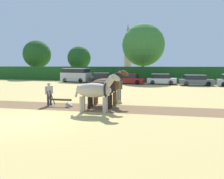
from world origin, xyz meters
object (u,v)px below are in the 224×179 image
Objects in this scene: church_spire at (128,47)px; farmer_beside_team at (119,86)px; tree_left at (79,58)px; tree_center_left at (143,45)px; draft_horse_trail_left at (107,85)px; parked_car_center at (161,79)px; tree_far_left at (37,54)px; parked_car_center_left at (130,79)px; farmer_at_plow at (49,92)px; plow at (62,102)px; parked_van at (76,75)px; parked_car_left at (102,78)px; draft_horse_lead_left at (95,90)px; parked_car_center_right at (196,80)px; draft_horse_lead_right at (102,88)px.

church_spire reaches higher than farmer_beside_team.
tree_center_left is at bearing -6.40° from tree_left.
farmer_beside_team is (14.47, -23.68, -3.11)m from tree_left.
parked_car_center is at bearing 77.07° from draft_horse_trail_left.
tree_far_left is at bearing -177.67° from tree_left.
tree_far_left is at bearing 163.73° from parked_car_center_left.
farmer_at_plow is at bearing -163.28° from draft_horse_trail_left.
tree_left is 0.65× the size of tree_center_left.
tree_center_left is (12.98, -1.45, 2.06)m from tree_left.
plow is 0.43× the size of parked_car_center.
parked_van reaches higher than parked_car_left.
parked_car_center_left is at bearing 106.46° from farmer_at_plow.
tree_center_left is at bearing 88.01° from draft_horse_lead_left.
tree_left is at bearing 122.07° from parked_car_left.
farmer_at_plow is (10.46, -27.22, -3.31)m from tree_left.
church_spire is at bearing 106.15° from parked_car_center.
draft_horse_lead_left is 20.13m from parked_car_center_left.
farmer_at_plow is at bearing -126.48° from parked_car_center_right.
farmer_at_plow is at bearing -61.42° from parked_van.
draft_horse_lead_left is at bearing -63.32° from tree_left.
farmer_at_plow is (-2.52, -25.76, -5.38)m from tree_center_left.
draft_horse_lead_right is (13.38, -67.78, -8.31)m from church_spire.
parked_car_center_left is at bearing 91.57° from draft_horse_lead_left.
tree_center_left is (22.42, -1.07, 1.21)m from tree_far_left.
draft_horse_lead_left is 1.56× the size of plow.
tree_far_left is 19.19m from parked_car_left.
draft_horse_lead_right is at bearing -98.92° from parked_car_center.
farmer_at_plow is at bearing 155.75° from draft_horse_lead_left.
parked_car_center_right is at bearing 62.51° from draft_horse_trail_left.
draft_horse_lead_right reaches higher than parked_car_center.
parked_car_center is (5.07, 19.44, 0.41)m from plow.
tree_far_left is 1.91× the size of parked_car_center.
parked_car_center is at bearing 93.68° from farmer_at_plow.
parked_van is 1.08× the size of parked_car_center_right.
tree_left is at bearing 132.49° from farmer_at_plow.
draft_horse_trail_left is at bearing -61.25° from tree_left.
church_spire is (10.31, 40.99, 4.55)m from tree_far_left.
church_spire is at bearing 107.45° from parked_car_center_left.
tree_far_left is 2.92× the size of draft_horse_lead_right.
farmer_at_plow reaches higher than parked_car_center_right.
plow is 0.97× the size of farmer_beside_team.
farmer_at_plow is (-3.67, -1.46, -0.46)m from draft_horse_trail_left.
parked_car_center_right is at bearing 66.05° from draft_horse_lead_left.
farmer_beside_team is 15.28m from parked_car_center_left.
parked_car_left is (6.77, -48.61, -8.84)m from church_spire.
tree_center_left reaches higher than parked_car_center_right.
parked_car_center is (9.00, 0.04, -0.01)m from parked_car_left.
tree_left reaches higher than parked_car_center_left.
farmer_at_plow is at bearing 162.06° from farmer_beside_team.
parked_car_center_right is (21.25, -8.63, -3.49)m from tree_left.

